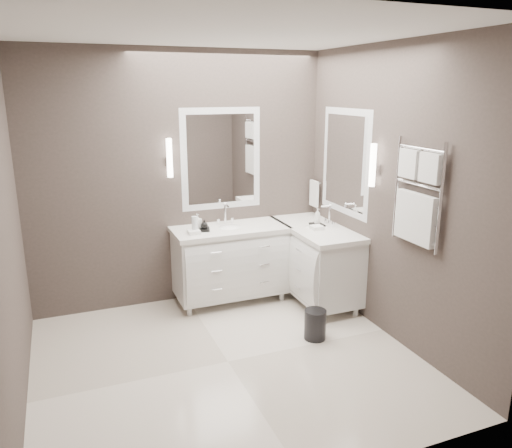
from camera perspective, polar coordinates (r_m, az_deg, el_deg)
name	(u,v)px	position (r m, az deg, el deg)	size (l,w,h in m)	color
floor	(228,362)	(4.50, -3.23, -15.48)	(3.20, 3.00, 0.01)	silver
ceiling	(222,30)	(3.89, -3.86, 21.28)	(3.20, 3.00, 0.01)	white
wall_back	(181,180)	(5.40, -8.57, 5.02)	(3.20, 0.01, 2.70)	#433935
wall_front	(315,274)	(2.66, 6.81, -5.67)	(3.20, 0.01, 2.70)	#433935
wall_left	(2,231)	(3.82, -27.02, -0.77)	(0.01, 3.00, 2.70)	#433935
wall_right	(392,195)	(4.72, 15.32, 3.18)	(0.01, 3.00, 2.70)	#433935
vanity_back	(230,259)	(5.48, -2.94, -4.03)	(1.24, 0.59, 0.97)	white
vanity_right	(315,258)	(5.54, 6.79, -3.93)	(0.59, 1.24, 0.97)	white
mirror_back	(221,159)	(5.48, -3.99, 7.41)	(0.90, 0.02, 1.10)	white
mirror_right	(345,162)	(5.33, 10.17, 6.99)	(0.02, 0.90, 1.10)	white
sconce_back	(170,159)	(5.26, -9.86, 7.37)	(0.06, 0.06, 0.40)	white
sconce_right	(373,166)	(4.81, 13.19, 6.47)	(0.06, 0.06, 0.40)	white
towel_bar_corner	(314,193)	(5.86, 6.66, 3.55)	(0.03, 0.22, 0.30)	white
towel_ladder	(417,200)	(4.38, 17.90, 2.61)	(0.06, 0.58, 0.90)	white
waste_bin	(315,324)	(4.82, 6.77, -11.33)	(0.21, 0.21, 0.29)	black
amenity_tray_back	(201,229)	(5.26, -6.31, -0.62)	(0.18, 0.13, 0.03)	black
amenity_tray_right	(317,225)	(5.45, 7.00, -0.10)	(0.12, 0.16, 0.02)	black
water_bottle	(195,225)	(5.17, -7.02, -0.09)	(0.06, 0.06, 0.18)	silver
soap_bottle_a	(197,221)	(5.25, -6.72, 0.34)	(0.07, 0.07, 0.15)	white
soap_bottle_b	(204,224)	(5.22, -5.93, -0.02)	(0.08, 0.08, 0.10)	black
soap_bottle_c	(317,216)	(5.42, 7.03, 0.90)	(0.07, 0.07, 0.17)	white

